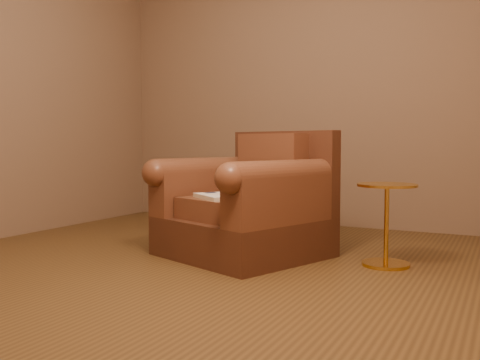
% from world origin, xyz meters
% --- Properties ---
extents(floor, '(4.00, 4.00, 0.00)m').
position_xyz_m(floor, '(0.00, 0.00, 0.00)').
color(floor, brown).
rests_on(floor, ground).
extents(armchair, '(1.23, 1.20, 0.87)m').
position_xyz_m(armchair, '(0.10, 0.44, 0.34)').
color(armchair, '#4C2919').
rests_on(armchair, floor).
extents(teddy_bear, '(0.17, 0.19, 0.24)m').
position_xyz_m(teddy_bear, '(0.16, 0.50, 0.51)').
color(teddy_bear, tan).
rests_on(teddy_bear, armchair).
extents(guidebook, '(0.42, 0.39, 0.03)m').
position_xyz_m(guidebook, '(0.00, 0.18, 0.43)').
color(guidebook, beige).
rests_on(guidebook, armchair).
extents(side_table, '(0.38, 0.38, 0.53)m').
position_xyz_m(side_table, '(1.04, 0.53, 0.28)').
color(side_table, gold).
rests_on(side_table, floor).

